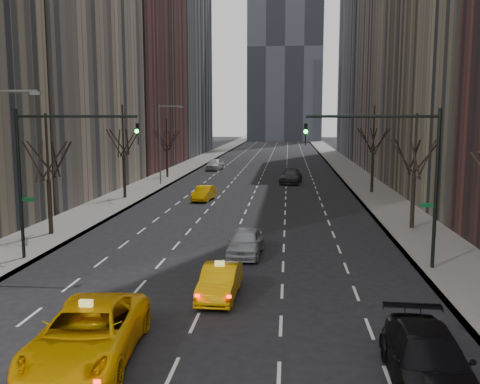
% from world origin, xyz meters
% --- Properties ---
extents(ground, '(400.00, 400.00, 0.00)m').
position_xyz_m(ground, '(0.00, 0.00, 0.00)').
color(ground, black).
rests_on(ground, ground).
extents(sidewalk_left, '(4.50, 320.00, 0.15)m').
position_xyz_m(sidewalk_left, '(-12.25, 70.00, 0.07)').
color(sidewalk_left, slate).
rests_on(sidewalk_left, ground).
extents(sidewalk_right, '(4.50, 320.00, 0.15)m').
position_xyz_m(sidewalk_right, '(12.25, 70.00, 0.07)').
color(sidewalk_right, slate).
rests_on(sidewalk_right, ground).
extents(bld_left_far, '(14.00, 28.00, 44.00)m').
position_xyz_m(bld_left_far, '(-21.50, 66.00, 22.00)').
color(bld_left_far, brown).
rests_on(bld_left_far, ground).
extents(bld_left_deep, '(14.00, 30.00, 60.00)m').
position_xyz_m(bld_left_deep, '(-21.50, 96.00, 30.00)').
color(bld_left_deep, slate).
rests_on(bld_left_deep, ground).
extents(bld_right_deep, '(14.00, 30.00, 58.00)m').
position_xyz_m(bld_right_deep, '(21.50, 95.00, 29.00)').
color(bld_right_deep, slate).
rests_on(bld_right_deep, ground).
extents(tree_lw_b, '(3.36, 3.50, 7.82)m').
position_xyz_m(tree_lw_b, '(-12.00, 18.00, 3.72)').
color(tree_lw_b, black).
rests_on(tree_lw_b, ground).
extents(tree_lw_c, '(3.36, 3.50, 8.74)m').
position_xyz_m(tree_lw_c, '(-12.00, 34.00, 4.04)').
color(tree_lw_c, black).
rests_on(tree_lw_c, ground).
extents(tree_lw_d, '(3.36, 3.50, 7.36)m').
position_xyz_m(tree_lw_d, '(-12.00, 52.00, 3.56)').
color(tree_lw_d, black).
rests_on(tree_lw_d, ground).
extents(tree_rw_b, '(3.36, 3.50, 7.82)m').
position_xyz_m(tree_rw_b, '(12.00, 22.00, 3.72)').
color(tree_rw_b, black).
rests_on(tree_rw_b, ground).
extents(tree_rw_c, '(3.36, 3.50, 8.74)m').
position_xyz_m(tree_rw_c, '(12.00, 40.00, 4.04)').
color(tree_rw_c, black).
rests_on(tree_rw_c, ground).
extents(traffic_mast_left, '(6.69, 0.39, 8.00)m').
position_xyz_m(traffic_mast_left, '(-9.11, 12.00, 5.49)').
color(traffic_mast_left, black).
rests_on(traffic_mast_left, ground).
extents(traffic_mast_right, '(6.69, 0.39, 8.00)m').
position_xyz_m(traffic_mast_right, '(9.11, 12.00, 5.49)').
color(traffic_mast_right, black).
rests_on(traffic_mast_right, ground).
extents(streetlight_far, '(2.83, 0.22, 9.00)m').
position_xyz_m(streetlight_far, '(-10.84, 45.00, 5.62)').
color(streetlight_far, slate).
rests_on(streetlight_far, ground).
extents(taxi_suv, '(3.42, 6.65, 1.79)m').
position_xyz_m(taxi_suv, '(-2.82, 0.54, 0.90)').
color(taxi_suv, '#FFBB05').
rests_on(taxi_suv, ground).
extents(taxi_sedan, '(1.62, 4.28, 1.39)m').
position_xyz_m(taxi_sedan, '(0.58, 6.93, 0.70)').
color(taxi_sedan, '#E8A004').
rests_on(taxi_sedan, ground).
extents(silver_sedan_ahead, '(2.02, 4.57, 1.53)m').
position_xyz_m(silver_sedan_ahead, '(1.12, 14.11, 0.76)').
color(silver_sedan_ahead, '#9DA0A5').
rests_on(silver_sedan_ahead, ground).
extents(parked_suv_black, '(2.51, 5.68, 1.62)m').
position_xyz_m(parked_suv_black, '(7.50, -0.25, 0.81)').
color(parked_suv_black, black).
rests_on(parked_suv_black, ground).
extents(far_taxi, '(1.90, 4.26, 1.36)m').
position_xyz_m(far_taxi, '(-4.35, 33.82, 0.68)').
color(far_taxi, '#FFAE05').
rests_on(far_taxi, ground).
extents(far_suv_grey, '(2.99, 5.86, 1.63)m').
position_xyz_m(far_suv_grey, '(3.80, 47.90, 0.81)').
color(far_suv_grey, '#2E2D32').
rests_on(far_suv_grey, ground).
extents(far_car_white, '(2.44, 5.11, 1.69)m').
position_xyz_m(far_car_white, '(-7.33, 62.79, 0.84)').
color(far_car_white, silver).
rests_on(far_car_white, ground).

